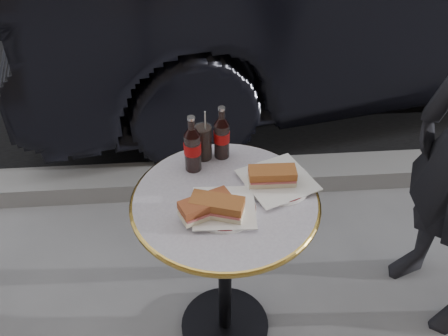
{
  "coord_description": "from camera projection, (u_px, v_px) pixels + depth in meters",
  "views": [
    {
      "loc": [
        -0.09,
        -1.19,
        1.84
      ],
      "look_at": [
        0.0,
        0.05,
        0.82
      ],
      "focal_mm": 40.0,
      "sensor_mm": 36.0,
      "label": 1
    }
  ],
  "objects": [
    {
      "name": "plate_left",
      "position": [
        224.0,
        209.0,
        1.57
      ],
      "size": [
        0.25,
        0.25,
        0.01
      ],
      "primitive_type": "cylinder",
      "rotation": [
        0.0,
        0.0,
        -0.22
      ],
      "color": "white",
      "rests_on": "bistro_table"
    },
    {
      "name": "cola_bottle_right",
      "position": [
        222.0,
        132.0,
        1.73
      ],
      "size": [
        0.07,
        0.07,
        0.21
      ],
      "primitive_type": null,
      "rotation": [
        0.0,
        0.0,
        0.18
      ],
      "color": "black",
      "rests_on": "bistro_table"
    },
    {
      "name": "cola_bottle_left",
      "position": [
        192.0,
        144.0,
        1.67
      ],
      "size": [
        0.07,
        0.07,
        0.21
      ],
      "primitive_type": null,
      "rotation": [
        0.0,
        0.0,
        -0.18
      ],
      "color": "black",
      "rests_on": "bistro_table"
    },
    {
      "name": "bistro_table",
      "position": [
        225.0,
        271.0,
        1.85
      ],
      "size": [
        0.62,
        0.62,
        0.73
      ],
      "primitive_type": null,
      "color": "#BAB2C4",
      "rests_on": "ground"
    },
    {
      "name": "sandwich_left_a",
      "position": [
        206.0,
        207.0,
        1.53
      ],
      "size": [
        0.18,
        0.13,
        0.06
      ],
      "primitive_type": "cube",
      "rotation": [
        0.0,
        0.0,
        0.41
      ],
      "color": "#964526",
      "rests_on": "plate_left"
    },
    {
      "name": "plate_right",
      "position": [
        277.0,
        182.0,
        1.68
      ],
      "size": [
        0.27,
        0.27,
        0.01
      ],
      "primitive_type": "cylinder",
      "rotation": [
        0.0,
        0.0,
        0.21
      ],
      "color": "white",
      "rests_on": "bistro_table"
    },
    {
      "name": "sandwich_left_b",
      "position": [
        217.0,
        207.0,
        1.53
      ],
      "size": [
        0.18,
        0.12,
        0.06
      ],
      "primitive_type": "cube",
      "rotation": [
        0.0,
        0.0,
        -0.31
      ],
      "color": "#9A5427",
      "rests_on": "plate_left"
    },
    {
      "name": "cola_glass",
      "position": [
        203.0,
        142.0,
        1.75
      ],
      "size": [
        0.08,
        0.08,
        0.13
      ],
      "primitive_type": "cylinder",
      "rotation": [
        0.0,
        0.0,
        -0.35
      ],
      "color": "black",
      "rests_on": "bistro_table"
    },
    {
      "name": "sandwich_right",
      "position": [
        272.0,
        177.0,
        1.64
      ],
      "size": [
        0.16,
        0.08,
        0.05
      ],
      "primitive_type": "cube",
      "rotation": [
        0.0,
        0.0,
        -0.02
      ],
      "color": "#B05F2C",
      "rests_on": "plate_right"
    },
    {
      "name": "ground",
      "position": [
        225.0,
        327.0,
        2.08
      ],
      "size": [
        80.0,
        80.0,
        0.0
      ],
      "primitive_type": "plane",
      "color": "gray",
      "rests_on": "ground"
    },
    {
      "name": "curb",
      "position": [
        212.0,
        179.0,
        2.75
      ],
      "size": [
        40.0,
        0.2,
        0.12
      ],
      "primitive_type": "cube",
      "color": "gray",
      "rests_on": "ground"
    }
  ]
}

